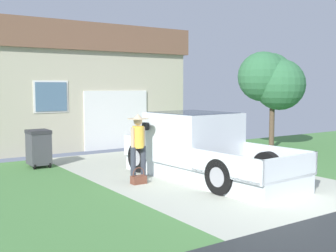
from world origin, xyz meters
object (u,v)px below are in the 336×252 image
object	(u,v)px
front_yard_tree	(271,80)
person_with_hat	(138,141)
house_with_garage	(60,86)
handbag	(139,179)
wheeled_trash_bin	(39,147)
pickup_truck	(197,148)

from	to	relation	value
front_yard_tree	person_with_hat	bearing A→B (deg)	-162.77
house_with_garage	front_yard_tree	distance (m)	8.85
person_with_hat	front_yard_tree	bearing A→B (deg)	9.10
person_with_hat	handbag	distance (m)	0.95
front_yard_tree	handbag	bearing A→B (deg)	-161.00
house_with_garage	wheeled_trash_bin	size ratio (longest dim) A/B	7.72
pickup_truck	person_with_hat	xyz separation A→B (m)	(-1.51, 0.45, 0.24)
front_yard_tree	house_with_garage	bearing A→B (deg)	132.44
house_with_garage	wheeled_trash_bin	distance (m)	6.40
handbag	wheeled_trash_bin	size ratio (longest dim) A/B	0.37
handbag	house_with_garage	distance (m)	9.41
handbag	wheeled_trash_bin	world-z (taller)	wheeled_trash_bin
person_with_hat	front_yard_tree	size ratio (longest dim) A/B	0.46
pickup_truck	handbag	bearing A→B (deg)	170.79
pickup_truck	house_with_garage	bearing A→B (deg)	87.97
front_yard_tree	wheeled_trash_bin	xyz separation A→B (m)	(-8.66, 1.00, -2.04)
pickup_truck	wheeled_trash_bin	bearing A→B (deg)	125.48
handbag	wheeled_trash_bin	xyz separation A→B (m)	(-1.36, 3.51, 0.48)
person_with_hat	wheeled_trash_bin	distance (m)	3.57
front_yard_tree	wheeled_trash_bin	world-z (taller)	front_yard_tree
front_yard_tree	pickup_truck	bearing A→B (deg)	-154.69
handbag	front_yard_tree	world-z (taller)	front_yard_tree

